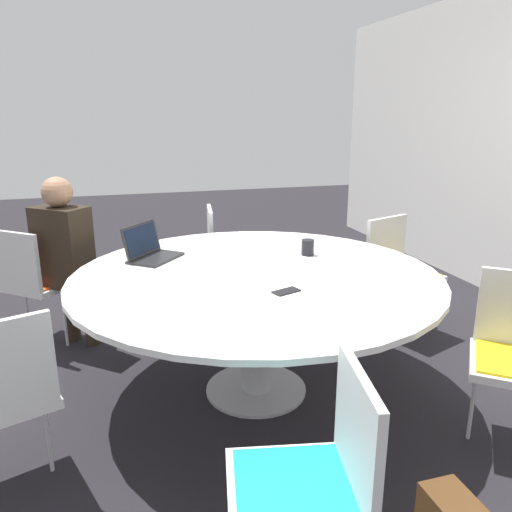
% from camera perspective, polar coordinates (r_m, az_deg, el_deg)
% --- Properties ---
extents(ground_plane, '(16.00, 16.00, 0.00)m').
position_cam_1_polar(ground_plane, '(3.13, 0.00, -15.07)').
color(ground_plane, black).
extents(conference_table, '(2.07, 2.07, 0.75)m').
position_cam_1_polar(conference_table, '(2.85, 0.00, -3.82)').
color(conference_table, '#B7B7BC').
rests_on(conference_table, ground_plane).
extents(chair_0, '(0.60, 0.61, 0.87)m').
position_cam_1_polar(chair_0, '(3.80, -24.14, -2.14)').
color(chair_0, silver).
rests_on(chair_0, ground_plane).
extents(chair_2, '(0.51, 0.50, 0.87)m').
position_cam_1_polar(chair_2, '(1.73, 6.78, -23.47)').
color(chair_2, silver).
rests_on(chair_2, ground_plane).
extents(chair_4, '(0.55, 0.56, 0.87)m').
position_cam_1_polar(chair_4, '(3.86, 15.95, -1.06)').
color(chair_4, silver).
rests_on(chair_4, ground_plane).
extents(chair_5, '(0.50, 0.48, 0.87)m').
position_cam_1_polar(chair_5, '(4.18, -3.46, 0.84)').
color(chair_5, silver).
rests_on(chair_5, ground_plane).
extents(person_0, '(0.40, 0.42, 1.22)m').
position_cam_1_polar(person_0, '(3.64, -20.97, 0.58)').
color(person_0, '#2D2319').
rests_on(person_0, ground_plane).
extents(laptop, '(0.40, 0.39, 0.21)m').
position_cam_1_polar(laptop, '(3.15, -12.06, 0.68)').
color(laptop, '#232326').
rests_on(laptop, conference_table).
extents(coffee_cup, '(0.08, 0.08, 0.10)m').
position_cam_1_polar(coffee_cup, '(3.18, 5.93, 0.99)').
color(coffee_cup, black).
rests_on(coffee_cup, conference_table).
extents(cell_phone, '(0.11, 0.16, 0.01)m').
position_cam_1_polar(cell_phone, '(2.53, 3.47, -4.05)').
color(cell_phone, black).
rests_on(cell_phone, conference_table).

